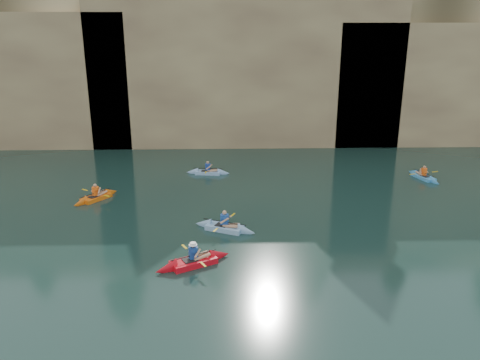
{
  "coord_description": "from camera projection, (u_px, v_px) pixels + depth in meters",
  "views": [
    {
      "loc": [
        0.42,
        -14.46,
        8.77
      ],
      "look_at": [
        0.95,
        3.75,
        3.0
      ],
      "focal_mm": 35.0,
      "sensor_mm": 36.0,
      "label": 1
    }
  ],
  "objects": [
    {
      "name": "sea_cave_center",
      "position": [
        170.0,
        128.0,
        36.74
      ],
      "size": [
        3.5,
        1.0,
        3.2
      ],
      "primitive_type": "cube",
      "color": "black",
      "rests_on": "ground"
    },
    {
      "name": "kayaker_ltblue_mid",
      "position": [
        208.0,
        172.0,
        30.23
      ],
      "size": [
        2.88,
        2.14,
        1.07
      ],
      "rotation": [
        0.0,
        0.0,
        -0.12
      ],
      "color": "#80A8D7",
      "rests_on": "ground"
    },
    {
      "name": "cliff_slab_center",
      "position": [
        246.0,
        74.0,
        36.29
      ],
      "size": [
        24.0,
        2.4,
        11.4
      ],
      "primitive_type": "cube",
      "color": "tan",
      "rests_on": "ground"
    },
    {
      "name": "kayaker_blue_east",
      "position": [
        423.0,
        177.0,
        29.3
      ],
      "size": [
        2.03,
        3.0,
        1.04
      ],
      "rotation": [
        0.0,
        0.0,
        1.85
      ],
      "color": "#3D91D0",
      "rests_on": "ground"
    },
    {
      "name": "main_kayaker",
      "position": [
        194.0,
        261.0,
        18.41
      ],
      "size": [
        3.14,
        2.16,
        1.18
      ],
      "rotation": [
        0.0,
        0.0,
        0.5
      ],
      "color": "red",
      "rests_on": "ground"
    },
    {
      "name": "kayaker_ltblue_near",
      "position": [
        225.0,
        227.0,
        21.65
      ],
      "size": [
        3.07,
        2.19,
        1.2
      ],
      "rotation": [
        0.0,
        0.0,
        -0.42
      ],
      "color": "#7DABD2",
      "rests_on": "ground"
    },
    {
      "name": "kayaker_orange",
      "position": [
        96.0,
        197.0,
        25.62
      ],
      "size": [
        2.28,
        2.81,
        1.13
      ],
      "rotation": [
        0.0,
        0.0,
        0.95
      ],
      "color": "#DD5C0D",
      "rests_on": "ground"
    },
    {
      "name": "cliff",
      "position": [
        221.0,
        64.0,
        43.19
      ],
      "size": [
        70.0,
        16.0,
        12.0
      ],
      "primitive_type": "cube",
      "color": "tan",
      "rests_on": "ground"
    },
    {
      "name": "sea_cave_east",
      "position": [
        348.0,
        119.0,
        36.93
      ],
      "size": [
        5.0,
        1.0,
        4.5
      ],
      "primitive_type": "cube",
      "color": "black",
      "rests_on": "ground"
    },
    {
      "name": "ground",
      "position": [
        216.0,
        294.0,
        16.42
      ],
      "size": [
        160.0,
        160.0,
        0.0
      ],
      "primitive_type": "plane",
      "color": "black",
      "rests_on": "ground"
    }
  ]
}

